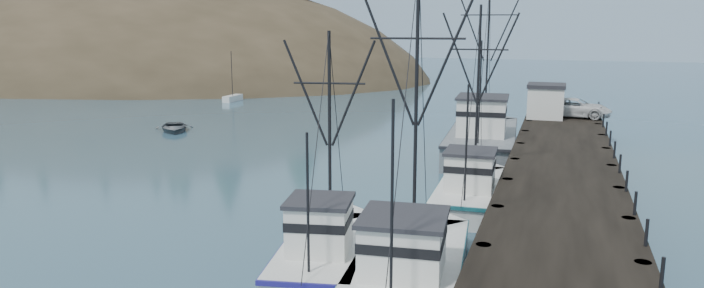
% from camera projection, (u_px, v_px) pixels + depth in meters
% --- Properties ---
extents(ground, '(400.00, 400.00, 0.00)m').
position_uv_depth(ground, '(193.00, 268.00, 25.31)').
color(ground, '#2B4B60').
rests_on(ground, ground).
extents(pier, '(6.00, 44.00, 2.00)m').
position_uv_depth(pier, '(562.00, 167.00, 35.52)').
color(pier, black).
rests_on(pier, ground).
extents(headland, '(134.80, 78.00, 51.00)m').
position_uv_depth(headland, '(84.00, 96.00, 122.67)').
color(headland, '#382D1E').
rests_on(headland, ground).
extents(distant_ridge, '(360.00, 40.00, 26.00)m').
position_uv_depth(distant_ridge, '(549.00, 56.00, 180.42)').
color(distant_ridge, '#9EB2C6').
rests_on(distant_ridge, ground).
extents(distant_ridge_far, '(180.00, 25.00, 18.00)m').
position_uv_depth(distant_ridge_far, '(395.00, 51.00, 209.94)').
color(distant_ridge_far, silver).
rests_on(distant_ridge_far, ground).
extents(moored_sailboats, '(23.98, 20.13, 6.35)m').
position_uv_depth(moored_sailboats, '(199.00, 88.00, 91.16)').
color(moored_sailboats, silver).
rests_on(moored_sailboats, ground).
extents(trawler_near, '(4.95, 12.21, 12.19)m').
position_uv_depth(trawler_near, '(409.00, 265.00, 23.49)').
color(trawler_near, silver).
rests_on(trawler_near, ground).
extents(trawler_mid, '(4.64, 9.73, 9.80)m').
position_uv_depth(trawler_mid, '(327.00, 249.00, 25.17)').
color(trawler_mid, silver).
rests_on(trawler_mid, ground).
extents(trawler_far, '(3.75, 10.69, 11.03)m').
position_uv_depth(trawler_far, '(472.00, 189.00, 34.07)').
color(trawler_far, silver).
rests_on(trawler_far, ground).
extents(work_vessel, '(5.59, 16.18, 13.44)m').
position_uv_depth(work_vessel, '(483.00, 137.00, 47.15)').
color(work_vessel, slate).
rests_on(work_vessel, ground).
extents(pier_shed, '(3.00, 3.20, 2.80)m').
position_uv_depth(pier_shed, '(546.00, 101.00, 51.34)').
color(pier_shed, silver).
rests_on(pier_shed, pier).
extents(pickup_truck, '(5.92, 3.30, 1.56)m').
position_uv_depth(pickup_truck, '(576.00, 108.00, 51.77)').
color(pickup_truck, silver).
rests_on(pickup_truck, pier).
extents(motorboat, '(5.59, 5.98, 1.01)m').
position_uv_depth(motorboat, '(174.00, 131.00, 57.01)').
color(motorboat, '#505559').
rests_on(motorboat, ground).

